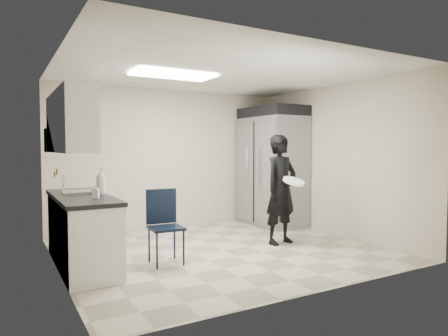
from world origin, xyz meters
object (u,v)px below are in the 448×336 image
lower_counter (82,233)px  folding_chair (166,228)px  commercial_fridge (272,171)px  man_tuxedo (281,189)px

lower_counter → folding_chair: size_ratio=2.03×
commercial_fridge → folding_chair: size_ratio=2.25×
lower_counter → commercial_fridge: size_ratio=0.90×
lower_counter → man_tuxedo: bearing=-5.5°
commercial_fridge → man_tuxedo: bearing=-121.2°
folding_chair → man_tuxedo: (1.99, 0.15, 0.39)m
commercial_fridge → man_tuxedo: (-0.82, -1.36, -0.19)m
folding_chair → man_tuxedo: man_tuxedo is taller
commercial_fridge → man_tuxedo: 1.60m
lower_counter → folding_chair: (0.97, -0.43, 0.04)m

